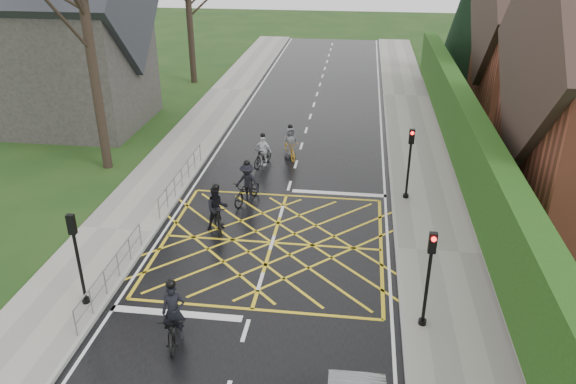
% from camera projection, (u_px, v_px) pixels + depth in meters
% --- Properties ---
extents(ground, '(120.00, 120.00, 0.00)m').
position_uv_depth(ground, '(272.00, 243.00, 20.79)').
color(ground, '#163210').
rests_on(ground, ground).
extents(road, '(9.00, 80.00, 0.01)m').
position_uv_depth(road, '(272.00, 243.00, 20.79)').
color(road, black).
rests_on(road, ground).
extents(sidewalk_right, '(3.00, 80.00, 0.15)m').
position_uv_depth(sidewalk_right, '(438.00, 252.00, 20.06)').
color(sidewalk_right, gray).
rests_on(sidewalk_right, ground).
extents(sidewalk_left, '(3.00, 80.00, 0.15)m').
position_uv_depth(sidewalk_left, '(117.00, 231.00, 21.46)').
color(sidewalk_left, gray).
rests_on(sidewalk_left, ground).
extents(stone_wall, '(0.50, 38.00, 0.70)m').
position_uv_depth(stone_wall, '(464.00, 179.00, 25.09)').
color(stone_wall, slate).
rests_on(stone_wall, ground).
extents(hedge, '(0.90, 38.00, 2.80)m').
position_uv_depth(hedge, '(469.00, 142.00, 24.33)').
color(hedge, '#15340E').
rests_on(hedge, stone_wall).
extents(house_far, '(9.80, 8.80, 10.30)m').
position_uv_depth(house_far, '(564.00, 41.00, 33.23)').
color(house_far, brown).
rests_on(house_far, ground).
extents(conifer, '(4.60, 4.60, 10.00)m').
position_uv_depth(conifer, '(474.00, 9.00, 40.56)').
color(conifer, black).
rests_on(conifer, ground).
extents(church, '(8.80, 7.80, 11.00)m').
position_uv_depth(church, '(63.00, 38.00, 30.94)').
color(church, '#2D2B28').
rests_on(church, ground).
extents(railing_south, '(0.05, 5.04, 1.03)m').
position_uv_depth(railing_south, '(111.00, 268.00, 17.87)').
color(railing_south, slate).
rests_on(railing_south, ground).
extents(railing_north, '(0.05, 6.04, 1.03)m').
position_uv_depth(railing_north, '(181.00, 173.00, 24.57)').
color(railing_north, slate).
rests_on(railing_north, ground).
extents(traffic_light_ne, '(0.24, 0.31, 3.21)m').
position_uv_depth(traffic_light_ne, '(409.00, 165.00, 23.22)').
color(traffic_light_ne, black).
rests_on(traffic_light_ne, ground).
extents(traffic_light_se, '(0.24, 0.31, 3.21)m').
position_uv_depth(traffic_light_se, '(428.00, 281.00, 15.72)').
color(traffic_light_se, black).
rests_on(traffic_light_se, ground).
extents(traffic_light_sw, '(0.24, 0.31, 3.21)m').
position_uv_depth(traffic_light_sw, '(79.00, 261.00, 16.66)').
color(traffic_light_sw, black).
rests_on(traffic_light_sw, ground).
extents(cyclist_rear, '(1.18, 2.14, 1.97)m').
position_uv_depth(cyclist_rear, '(174.00, 321.00, 15.74)').
color(cyclist_rear, black).
rests_on(cyclist_rear, ground).
extents(cyclist_back, '(1.25, 1.97, 1.91)m').
position_uv_depth(cyclist_back, '(217.00, 213.00, 21.40)').
color(cyclist_back, black).
rests_on(cyclist_back, ground).
extents(cyclist_mid, '(1.30, 2.05, 1.88)m').
position_uv_depth(cyclist_mid, '(247.00, 187.00, 23.55)').
color(cyclist_mid, black).
rests_on(cyclist_mid, ground).
extents(cyclist_front, '(1.00, 1.72, 1.66)m').
position_uv_depth(cyclist_front, '(263.00, 154.00, 27.09)').
color(cyclist_front, black).
rests_on(cyclist_front, ground).
extents(cyclist_lead, '(1.25, 1.88, 1.73)m').
position_uv_depth(cyclist_lead, '(290.00, 146.00, 28.06)').
color(cyclist_lead, '#BE8317').
rests_on(cyclist_lead, ground).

